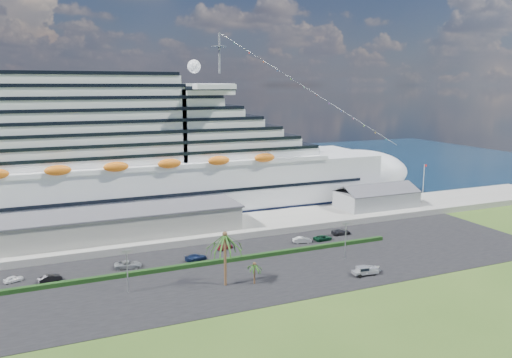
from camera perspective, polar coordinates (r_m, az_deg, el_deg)
name	(u,v)px	position (r m, az deg, el deg)	size (l,w,h in m)	color
ground	(281,285)	(99.84, 2.82, -12.02)	(420.00, 420.00, 0.00)	#32501A
asphalt_lot	(258,266)	(109.11, 0.26, -9.96)	(140.00, 38.00, 0.12)	black
wharf	(215,228)	(134.61, -4.65, -5.59)	(240.00, 20.00, 1.80)	gray
water	(149,176)	(219.97, -12.11, 0.35)	(420.00, 160.00, 0.02)	black
cruise_ship	(117,162)	(149.57, -15.55, 1.89)	(191.00, 38.00, 54.00)	silver
terminal_building	(119,223)	(128.18, -15.38, -4.87)	(61.00, 15.00, 6.30)	gray
port_shed	(376,198)	(157.42, 13.59, -2.15)	(24.00, 12.31, 7.37)	gray
flagpole	(424,181)	(167.91, 18.61, -0.27)	(1.08, 0.16, 12.00)	silver
hedge	(216,262)	(110.66, -4.64, -9.41)	(88.00, 1.10, 0.90)	black
lamp_post_left	(127,266)	(97.42, -14.52, -9.58)	(1.60, 0.35, 8.27)	gray
lamp_post_right	(346,236)	(113.98, 10.21, -6.41)	(1.60, 0.35, 8.27)	gray
palm_tall	(225,240)	(96.50, -3.57, -7.02)	(8.82, 8.82, 11.13)	#47301E
palm_short	(254,266)	(98.87, -0.19, -9.96)	(3.53, 3.53, 4.56)	#47301E
parked_car_0	(14,279)	(111.55, -25.97, -10.23)	(1.49, 3.70, 1.26)	white
parked_car_1	(50,278)	(108.65, -22.53, -10.45)	(1.57, 4.50, 1.48)	black
parked_car_2	(128,264)	(111.18, -14.42, -9.44)	(2.62, 5.67, 1.58)	#94989C
parked_car_3	(196,257)	(113.03, -6.90, -8.87)	(2.04, 5.02, 1.46)	#142247
parked_car_4	(225,246)	(119.70, -3.59, -7.70)	(1.65, 4.11, 1.40)	maroon
parked_car_5	(302,240)	(124.58, 5.30, -6.95)	(1.60, 4.59, 1.51)	#9DA0A4
parked_car_6	(323,238)	(127.10, 7.65, -6.68)	(2.26, 4.91, 1.36)	#0E3922
parked_car_7	(341,232)	(132.48, 9.68, -5.98)	(2.13, 5.24, 1.52)	black
pickup_truck	(365,270)	(106.20, 12.32, -10.17)	(5.53, 2.44, 1.90)	black
boat_trailer	(369,268)	(107.47, 12.84, -9.92)	(5.72, 3.91, 1.62)	gray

